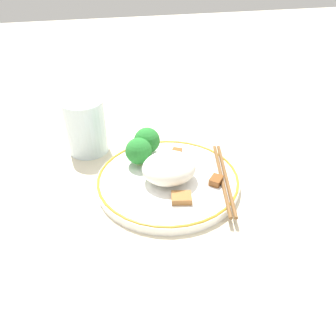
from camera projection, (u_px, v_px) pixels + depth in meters
ground_plane at (168, 184)px, 0.59m from camera, size 3.00×3.00×0.00m
plate at (168, 180)px, 0.58m from camera, size 0.25×0.25×0.02m
rice_mound at (171, 168)px, 0.56m from camera, size 0.09×0.08×0.05m
broccoli_back_left at (147, 141)px, 0.62m from camera, size 0.05×0.05×0.05m
broccoli_back_center at (139, 151)px, 0.59m from camera, size 0.05×0.05×0.05m
meat_near_front at (216, 181)px, 0.56m from camera, size 0.03×0.03×0.01m
meat_near_left at (181, 198)px, 0.52m from camera, size 0.04×0.03×0.01m
meat_near_right at (176, 153)px, 0.63m from camera, size 0.03×0.03×0.01m
meat_near_back at (177, 167)px, 0.60m from camera, size 0.04×0.04×0.01m
chopsticks at (224, 177)px, 0.57m from camera, size 0.06×0.20×0.01m
drinking_glass at (86, 127)px, 0.65m from camera, size 0.08×0.08×0.11m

